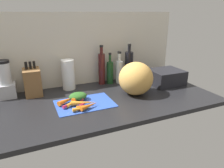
# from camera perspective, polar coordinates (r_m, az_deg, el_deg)

# --- Properties ---
(ground_plane) EXTENTS (1.70, 0.80, 0.03)m
(ground_plane) POSITION_cam_1_polar(r_m,az_deg,el_deg) (1.50, -3.29, -4.64)
(ground_plane) COLOR black
(wall_back) EXTENTS (1.70, 0.03, 0.60)m
(wall_back) POSITION_cam_1_polar(r_m,az_deg,el_deg) (1.76, -7.91, 9.57)
(wall_back) COLOR beige
(wall_back) RESTS_ON ground_plane
(cutting_board) EXTENTS (0.39, 0.27, 0.01)m
(cutting_board) POSITION_cam_1_polar(r_m,az_deg,el_deg) (1.42, -7.64, -5.36)
(cutting_board) COLOR #2D51B7
(cutting_board) RESTS_ON ground_plane
(carrot_0) EXTENTS (0.13, 0.08, 0.02)m
(carrot_0) POSITION_cam_1_polar(r_m,az_deg,el_deg) (1.39, -11.45, -5.48)
(carrot_0) COLOR #B2264C
(carrot_0) RESTS_ON cutting_board
(carrot_1) EXTENTS (0.12, 0.12, 0.02)m
(carrot_1) POSITION_cam_1_polar(r_m,az_deg,el_deg) (1.42, -10.75, -4.94)
(carrot_1) COLOR orange
(carrot_1) RESTS_ON cutting_board
(carrot_2) EXTENTS (0.17, 0.08, 0.03)m
(carrot_2) POSITION_cam_1_polar(r_m,az_deg,el_deg) (1.38, -8.01, -5.21)
(carrot_2) COLOR orange
(carrot_2) RESTS_ON cutting_board
(carrot_3) EXTENTS (0.09, 0.10, 0.03)m
(carrot_3) POSITION_cam_1_polar(r_m,az_deg,el_deg) (1.48, -7.78, -3.55)
(carrot_3) COLOR red
(carrot_3) RESTS_ON cutting_board
(carrot_4) EXTENTS (0.11, 0.03, 0.03)m
(carrot_4) POSITION_cam_1_polar(r_m,az_deg,el_deg) (1.34, -7.66, -6.22)
(carrot_4) COLOR orange
(carrot_4) RESTS_ON cutting_board
(carrot_5) EXTENTS (0.12, 0.12, 0.04)m
(carrot_5) POSITION_cam_1_polar(r_m,az_deg,el_deg) (1.47, -9.35, -3.65)
(carrot_5) COLOR orange
(carrot_5) RESTS_ON cutting_board
(carrot_6) EXTENTS (0.13, 0.10, 0.03)m
(carrot_6) POSITION_cam_1_polar(r_m,az_deg,el_deg) (1.44, -12.77, -4.54)
(carrot_6) COLOR orange
(carrot_6) RESTS_ON cutting_board
(carrot_7) EXTENTS (0.14, 0.08, 0.03)m
(carrot_7) POSITION_cam_1_polar(r_m,az_deg,el_deg) (1.34, -6.36, -6.03)
(carrot_7) COLOR orange
(carrot_7) RESTS_ON cutting_board
(carrot_8) EXTENTS (0.13, 0.03, 0.02)m
(carrot_8) POSITION_cam_1_polar(r_m,az_deg,el_deg) (1.32, -8.18, -6.72)
(carrot_8) COLOR orange
(carrot_8) RESTS_ON cutting_board
(carrot_9) EXTENTS (0.09, 0.08, 0.02)m
(carrot_9) POSITION_cam_1_polar(r_m,az_deg,el_deg) (1.39, -7.62, -5.38)
(carrot_9) COLOR #B2264C
(carrot_9) RESTS_ON cutting_board
(carrot_10) EXTENTS (0.14, 0.09, 0.03)m
(carrot_10) POSITION_cam_1_polar(r_m,az_deg,el_deg) (1.46, -11.67, -4.19)
(carrot_10) COLOR orange
(carrot_10) RESTS_ON cutting_board
(carrot_greens_pile) EXTENTS (0.13, 0.10, 0.05)m
(carrot_greens_pile) POSITION_cam_1_polar(r_m,az_deg,el_deg) (1.47, -9.51, -3.37)
(carrot_greens_pile) COLOR #2D6023
(carrot_greens_pile) RESTS_ON cutting_board
(winter_squash) EXTENTS (0.26, 0.25, 0.25)m
(winter_squash) POSITION_cam_1_polar(r_m,az_deg,el_deg) (1.54, 6.71, 1.53)
(winter_squash) COLOR gold
(winter_squash) RESTS_ON ground_plane
(knife_block) EXTENTS (0.12, 0.16, 0.26)m
(knife_block) POSITION_cam_1_polar(r_m,az_deg,el_deg) (1.65, -21.37, 0.56)
(knife_block) COLOR brown
(knife_block) RESTS_ON ground_plane
(blender_appliance) EXTENTS (0.13, 0.13, 0.28)m
(blender_appliance) POSITION_cam_1_polar(r_m,az_deg,el_deg) (1.67, -27.68, 0.56)
(blender_appliance) COLOR #B2B2B7
(blender_appliance) RESTS_ON ground_plane
(paper_towel_roll) EXTENTS (0.10, 0.10, 0.24)m
(paper_towel_roll) POSITION_cam_1_polar(r_m,az_deg,el_deg) (1.68, -12.17, 2.58)
(paper_towel_roll) COLOR white
(paper_towel_roll) RESTS_ON ground_plane
(bottle_0) EXTENTS (0.06, 0.06, 0.34)m
(bottle_0) POSITION_cam_1_polar(r_m,az_deg,el_deg) (1.76, -2.90, 4.50)
(bottle_0) COLOR #471919
(bottle_0) RESTS_ON ground_plane
(bottle_1) EXTENTS (0.06, 0.06, 0.27)m
(bottle_1) POSITION_cam_1_polar(r_m,az_deg,el_deg) (1.78, -0.56, 3.38)
(bottle_1) COLOR #19421E
(bottle_1) RESTS_ON ground_plane
(bottle_2) EXTENTS (0.07, 0.07, 0.28)m
(bottle_2) POSITION_cam_1_polar(r_m,az_deg,el_deg) (1.80, 2.04, 3.73)
(bottle_2) COLOR silver
(bottle_2) RESTS_ON ground_plane
(bottle_3) EXTENTS (0.07, 0.07, 0.34)m
(bottle_3) POSITION_cam_1_polar(r_m,az_deg,el_deg) (1.83, 4.74, 4.97)
(bottle_3) COLOR black
(bottle_3) RESTS_ON ground_plane
(dish_rack) EXTENTS (0.27, 0.24, 0.13)m
(dish_rack) POSITION_cam_1_polar(r_m,az_deg,el_deg) (1.83, 14.82, 1.88)
(dish_rack) COLOR black
(dish_rack) RESTS_ON ground_plane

